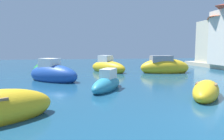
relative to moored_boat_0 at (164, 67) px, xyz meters
name	(u,v)px	position (x,y,z in m)	size (l,w,h in m)	color
moored_boat_0	(164,67)	(0.00, 0.00, 0.00)	(4.74, 2.28, 2.00)	gold
moored_boat_1	(53,74)	(-9.75, -3.27, -0.08)	(4.25, 3.88, 1.90)	#1E479E
moored_boat_2	(107,84)	(-6.45, -6.86, -0.22)	(2.49, 3.37, 1.34)	teal
moored_boat_4	(206,91)	(-2.15, -9.35, -0.27)	(2.99, 3.26, 0.98)	gold
moored_boat_6	(108,67)	(-5.16, 1.70, -0.09)	(3.74, 4.63, 1.91)	gold
moored_boat_8	(43,69)	(-11.33, 2.44, -0.22)	(1.83, 4.34, 1.18)	#197233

